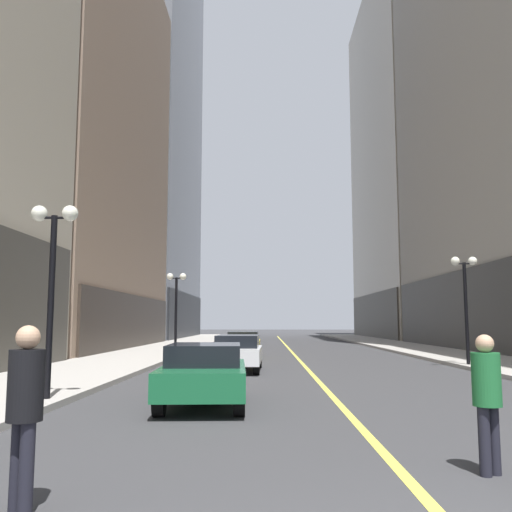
{
  "coord_description": "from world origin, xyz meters",
  "views": [
    {
      "loc": [
        -1.65,
        -3.14,
        1.81
      ],
      "look_at": [
        -2.17,
        30.25,
        5.78
      ],
      "focal_mm": 39.09,
      "sensor_mm": 36.0,
      "label": 1
    }
  ],
  "objects_px": {
    "car_yellow": "(243,343)",
    "car_white": "(238,351)",
    "car_green": "(204,372)",
    "street_lamp_right_mid": "(465,286)",
    "pedestrian_in_green_parka": "(487,393)",
    "pedestrian_in_black_coat": "(25,402)",
    "street_lamp_left_near": "(53,257)",
    "street_lamp_left_far": "(176,295)"
  },
  "relations": [
    {
      "from": "car_white",
      "to": "pedestrian_in_green_parka",
      "type": "height_order",
      "value": "pedestrian_in_green_parka"
    },
    {
      "from": "car_green",
      "to": "pedestrian_in_black_coat",
      "type": "bearing_deg",
      "value": -98.01
    },
    {
      "from": "pedestrian_in_black_coat",
      "to": "street_lamp_right_mid",
      "type": "height_order",
      "value": "street_lamp_right_mid"
    },
    {
      "from": "pedestrian_in_black_coat",
      "to": "car_white",
      "type": "bearing_deg",
      "value": 85.26
    },
    {
      "from": "car_yellow",
      "to": "car_white",
      "type": "bearing_deg",
      "value": -89.32
    },
    {
      "from": "pedestrian_in_green_parka",
      "to": "street_lamp_left_far",
      "type": "xyz_separation_m",
      "value": [
        -7.43,
        22.94,
        2.29
      ]
    },
    {
      "from": "street_lamp_left_near",
      "to": "street_lamp_left_far",
      "type": "bearing_deg",
      "value": 90.0
    },
    {
      "from": "car_green",
      "to": "pedestrian_in_black_coat",
      "type": "distance_m",
      "value": 7.04
    },
    {
      "from": "street_lamp_left_near",
      "to": "car_green",
      "type": "bearing_deg",
      "value": 1.64
    },
    {
      "from": "street_lamp_left_far",
      "to": "car_green",
      "type": "bearing_deg",
      "value": -78.88
    },
    {
      "from": "car_yellow",
      "to": "car_green",
      "type": "bearing_deg",
      "value": -90.75
    },
    {
      "from": "car_green",
      "to": "pedestrian_in_green_parka",
      "type": "height_order",
      "value": "pedestrian_in_green_parka"
    },
    {
      "from": "car_yellow",
      "to": "street_lamp_left_near",
      "type": "bearing_deg",
      "value": -102.19
    },
    {
      "from": "car_yellow",
      "to": "pedestrian_in_black_coat",
      "type": "relative_size",
      "value": 2.53
    },
    {
      "from": "street_lamp_right_mid",
      "to": "car_yellow",
      "type": "bearing_deg",
      "value": 143.8
    },
    {
      "from": "pedestrian_in_green_parka",
      "to": "car_green",
      "type": "bearing_deg",
      "value": 125.92
    },
    {
      "from": "car_white",
      "to": "car_yellow",
      "type": "relative_size",
      "value": 0.97
    },
    {
      "from": "car_white",
      "to": "street_lamp_left_far",
      "type": "xyz_separation_m",
      "value": [
        -3.74,
        8.76,
        2.54
      ]
    },
    {
      "from": "pedestrian_in_green_parka",
      "to": "street_lamp_left_far",
      "type": "height_order",
      "value": "street_lamp_left_far"
    },
    {
      "from": "car_yellow",
      "to": "street_lamp_right_mid",
      "type": "xyz_separation_m",
      "value": [
        9.16,
        -6.7,
        2.54
      ]
    },
    {
      "from": "street_lamp_right_mid",
      "to": "car_white",
      "type": "bearing_deg",
      "value": -171.24
    },
    {
      "from": "pedestrian_in_black_coat",
      "to": "street_lamp_left_far",
      "type": "xyz_separation_m",
      "value": [
        -2.44,
        24.37,
        2.22
      ]
    },
    {
      "from": "car_green",
      "to": "street_lamp_right_mid",
      "type": "bearing_deg",
      "value": 46.96
    },
    {
      "from": "car_green",
      "to": "pedestrian_in_black_coat",
      "type": "xyz_separation_m",
      "value": [
        -0.98,
        -6.96,
        0.32
      ]
    },
    {
      "from": "street_lamp_right_mid",
      "to": "car_green",
      "type": "bearing_deg",
      "value": -133.04
    },
    {
      "from": "street_lamp_left_far",
      "to": "street_lamp_right_mid",
      "type": "relative_size",
      "value": 1.0
    },
    {
      "from": "pedestrian_in_green_parka",
      "to": "street_lamp_left_near",
      "type": "relative_size",
      "value": 0.37
    },
    {
      "from": "car_yellow",
      "to": "pedestrian_in_black_coat",
      "type": "bearing_deg",
      "value": -92.9
    },
    {
      "from": "car_yellow",
      "to": "street_lamp_left_near",
      "type": "height_order",
      "value": "street_lamp_left_near"
    },
    {
      "from": "pedestrian_in_black_coat",
      "to": "street_lamp_right_mid",
      "type": "xyz_separation_m",
      "value": [
        10.36,
        17.01,
        2.22
      ]
    },
    {
      "from": "car_green",
      "to": "car_yellow",
      "type": "bearing_deg",
      "value": 89.25
    },
    {
      "from": "car_green",
      "to": "street_lamp_left_near",
      "type": "bearing_deg",
      "value": -178.36
    },
    {
      "from": "street_lamp_left_far",
      "to": "street_lamp_right_mid",
      "type": "height_order",
      "value": "same"
    },
    {
      "from": "street_lamp_left_near",
      "to": "street_lamp_right_mid",
      "type": "xyz_separation_m",
      "value": [
        12.8,
        10.14,
        0.0
      ]
    },
    {
      "from": "car_white",
      "to": "car_yellow",
      "type": "height_order",
      "value": "same"
    },
    {
      "from": "car_green",
      "to": "street_lamp_left_far",
      "type": "height_order",
      "value": "street_lamp_left_far"
    },
    {
      "from": "street_lamp_right_mid",
      "to": "street_lamp_left_near",
      "type": "bearing_deg",
      "value": -141.61
    },
    {
      "from": "car_green",
      "to": "car_white",
      "type": "distance_m",
      "value": 8.65
    },
    {
      "from": "car_white",
      "to": "street_lamp_right_mid",
      "type": "height_order",
      "value": "street_lamp_right_mid"
    },
    {
      "from": "street_lamp_left_far",
      "to": "street_lamp_right_mid",
      "type": "xyz_separation_m",
      "value": [
        12.8,
        -7.36,
        0.0
      ]
    },
    {
      "from": "car_yellow",
      "to": "street_lamp_left_far",
      "type": "xyz_separation_m",
      "value": [
        -3.64,
        0.66,
        2.54
      ]
    },
    {
      "from": "car_yellow",
      "to": "pedestrian_in_green_parka",
      "type": "distance_m",
      "value": 22.6
    }
  ]
}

